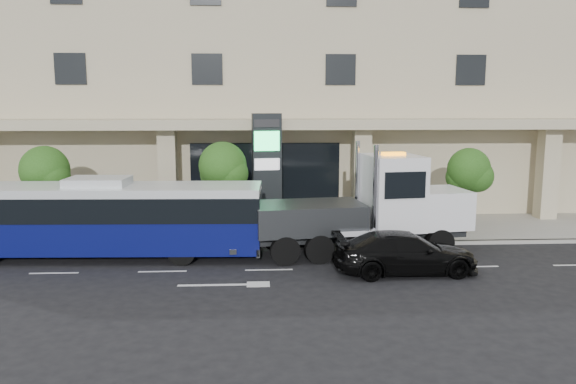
{
  "coord_description": "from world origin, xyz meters",
  "views": [
    {
      "loc": [
        -0.34,
        -22.06,
        6.27
      ],
      "look_at": [
        0.91,
        2.0,
        2.43
      ],
      "focal_mm": 35.0,
      "sensor_mm": 36.0,
      "label": 1
    }
  ],
  "objects_px": {
    "tow_truck": "(371,208)",
    "black_sedan": "(406,253)",
    "city_bus": "(100,217)",
    "signage_pylon": "(267,170)"
  },
  "relations": [
    {
      "from": "black_sedan",
      "to": "signage_pylon",
      "type": "relative_size",
      "value": 0.94
    },
    {
      "from": "city_bus",
      "to": "signage_pylon",
      "type": "xyz_separation_m",
      "value": [
        6.86,
        4.55,
        1.32
      ]
    },
    {
      "from": "black_sedan",
      "to": "signage_pylon",
      "type": "distance_m",
      "value": 9.12
    },
    {
      "from": "city_bus",
      "to": "black_sedan",
      "type": "xyz_separation_m",
      "value": [
        11.88,
        -2.72,
        -0.91
      ]
    },
    {
      "from": "city_bus",
      "to": "signage_pylon",
      "type": "height_order",
      "value": "signage_pylon"
    },
    {
      "from": "city_bus",
      "to": "tow_truck",
      "type": "height_order",
      "value": "tow_truck"
    },
    {
      "from": "signage_pylon",
      "to": "tow_truck",
      "type": "bearing_deg",
      "value": -54.77
    },
    {
      "from": "black_sedan",
      "to": "signage_pylon",
      "type": "height_order",
      "value": "signage_pylon"
    },
    {
      "from": "tow_truck",
      "to": "black_sedan",
      "type": "relative_size",
      "value": 1.94
    },
    {
      "from": "tow_truck",
      "to": "signage_pylon",
      "type": "distance_m",
      "value": 6.26
    }
  ]
}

